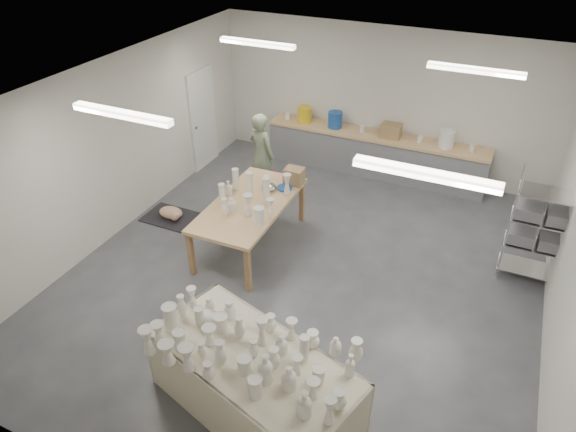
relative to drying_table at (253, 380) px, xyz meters
The scene contains 9 objects.
room 3.13m from the drying_table, 101.17° to the left, with size 8.00×8.02×3.00m.
back_counter 6.26m from the drying_table, 93.90° to the left, with size 4.60×0.60×1.24m.
wire_shelf 4.86m from the drying_table, 54.91° to the left, with size 0.88×0.48×1.80m.
drying_table is the anchor object (origin of this frame).
work_table 3.35m from the drying_table, 116.98° to the left, with size 1.17×2.29×1.23m.
rug 4.50m from the drying_table, 137.80° to the left, with size 1.00×0.70×0.02m, color black.
cat 4.46m from the drying_table, 137.75° to the left, with size 0.48×0.35×0.20m.
potter 5.09m from the drying_table, 115.72° to the left, with size 0.61×0.40×1.67m, color gray.
red_stool 5.33m from the drying_table, 114.46° to the left, with size 0.40×0.40×0.30m.
Camera 1 is at (2.39, -5.92, 5.25)m, focal length 32.00 mm.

